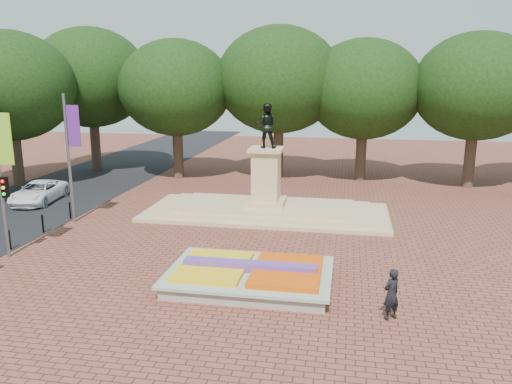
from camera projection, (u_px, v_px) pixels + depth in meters
ground at (236, 264)px, 21.50m from camera, size 90.00×90.00×0.00m
asphalt_street at (3, 215)px, 28.93m from camera, size 9.00×90.00×0.02m
flower_bed at (250, 275)px, 19.31m from camera, size 6.30×4.30×0.91m
monument at (266, 199)px, 28.95m from camera, size 14.00×6.00×6.40m
tree_row_back at (320, 92)px, 36.78m from camera, size 44.80×8.80×10.43m
van at (39, 192)px, 31.72m from camera, size 2.79×5.01×1.32m
pedestrian at (391, 294)px, 16.45m from camera, size 0.77×0.74×1.78m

